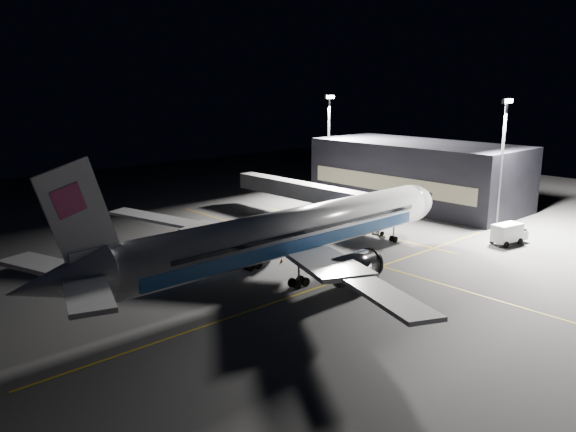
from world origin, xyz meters
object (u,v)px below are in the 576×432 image
Objects in this scene: safety_cone_a at (274,244)px; safety_cone_c at (192,264)px; jet_bridge at (315,193)px; floodlight_mast_north at (329,136)px; floodlight_mast_south at (503,152)px; airliner at (286,234)px; safety_cone_b at (281,260)px; baggage_tug at (205,233)px; service_truck at (509,233)px.

safety_cone_a reaches higher than safety_cone_c.
jet_bridge is 18.43m from safety_cone_a.
floodlight_mast_north is 31.74× the size of safety_cone_a.
floodlight_mast_north is at bearing 37.74° from jet_bridge.
jet_bridge is at bearing 25.74° from safety_cone_a.
jet_bridge is 1.66× the size of floodlight_mast_south.
jet_bridge is at bearing -142.26° from floodlight_mast_north.
safety_cone_b is at bearing 54.82° from airliner.
baggage_tug is (-39.05, -11.53, -11.59)m from floodlight_mast_north.
floodlight_mast_south is at bearing -19.07° from safety_cone_c.
baggage_tug reaches higher than safety_cone_c.
baggage_tug is 4.20× the size of safety_cone_a.
safety_cone_a is 13.74m from safety_cone_c.
floodlight_mast_south is at bearing -53.21° from jet_bridge.
safety_cone_a is (4.90, -10.19, -0.46)m from baggage_tug.
floodlight_mast_south is (0.00, -38.00, 0.00)m from floodlight_mast_north.
baggage_tug is (2.02, 20.45, -4.38)m from airliner.
airliner is 52.56m from floodlight_mast_north.
jet_bridge is 54.80× the size of safety_cone_c.
service_truck is 45.09m from baggage_tug.
service_truck reaches higher than safety_cone_b.
floodlight_mast_north reaches higher than jet_bridge.
baggage_tug is 13.29m from safety_cone_c.
floodlight_mast_north is 32.97× the size of safety_cone_c.
safety_cone_b is (-20.26, -14.06, -4.29)m from jet_bridge.
jet_bridge is 12.56× the size of baggage_tug.
airliner is 1.79× the size of jet_bridge.
floodlight_mast_north is at bearing 31.23° from baggage_tug.
floodlight_mast_south is at bearing -25.49° from safety_cone_a.
floodlight_mast_south is (18.00, -24.07, 7.79)m from jet_bridge.
baggage_tug is (-31.28, 32.46, -0.84)m from service_truck.
floodlight_mast_south is at bearing -8.33° from airliner.
baggage_tug is 16.48m from safety_cone_b.
floodlight_mast_north reaches higher than baggage_tug.
airliner is at bearing -57.10° from safety_cone_c.
service_truck is (-7.77, -43.99, -10.75)m from floodlight_mast_north.
safety_cone_b is at bearing -34.16° from safety_cone_c.
jet_bridge is 25.03m from safety_cone_b.
safety_cone_c is at bearing 122.90° from airliner.
floodlight_mast_south is 32.97× the size of safety_cone_c.
floodlight_mast_north is 42.34m from baggage_tug.
floodlight_mast_south is 35.70× the size of safety_cone_b.
safety_cone_c is at bearing 160.58° from service_truck.
safety_cone_a is (-34.15, 16.28, -12.05)m from floodlight_mast_south.
jet_bridge is 31.89m from service_truck.
airliner reaches higher than safety_cone_c.
floodlight_mast_south is at bearing -19.35° from baggage_tug.
safety_cone_c is at bearing -155.88° from floodlight_mast_north.
airliner reaches higher than safety_cone_b.
service_truck is (-7.77, -5.99, -10.75)m from floodlight_mast_south.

